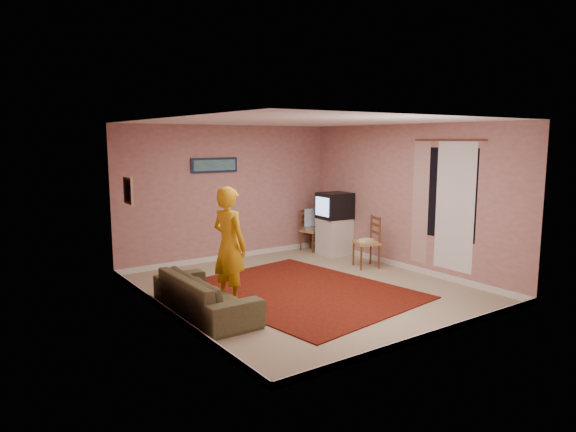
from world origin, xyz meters
TOP-DOWN VIEW (x-y plane):
  - ground at (0.00, 0.00)m, footprint 5.00×5.00m
  - wall_back at (0.00, 2.50)m, footprint 4.50×0.02m
  - wall_front at (0.00, -2.50)m, footprint 4.50×0.02m
  - wall_left at (-2.25, 0.00)m, footprint 0.02×5.00m
  - wall_right at (2.25, 0.00)m, footprint 0.02×5.00m
  - ceiling at (0.00, 0.00)m, footprint 4.50×5.00m
  - baseboard_back at (0.00, 2.49)m, footprint 4.50×0.02m
  - baseboard_front at (0.00, -2.49)m, footprint 4.50×0.02m
  - baseboard_left at (-2.24, 0.00)m, footprint 0.02×5.00m
  - baseboard_right at (2.24, 0.00)m, footprint 0.02×5.00m
  - window at (2.24, -0.90)m, footprint 0.01×1.10m
  - curtain_sheer at (2.23, -1.05)m, footprint 0.01×0.75m
  - curtain_floral at (2.21, -0.35)m, footprint 0.01×0.35m
  - curtain_rod at (2.20, -0.90)m, footprint 0.02×1.40m
  - picture_back at (-0.30, 2.47)m, footprint 0.95×0.04m
  - picture_left at (-2.22, 1.60)m, footprint 0.04×0.38m
  - area_rug at (-0.16, -0.07)m, footprint 3.08×3.64m
  - tv_cabinet at (1.95, 1.63)m, footprint 0.58×0.53m
  - crt_tv at (1.94, 1.63)m, footprint 0.65×0.59m
  - chair_a at (1.81, 2.20)m, footprint 0.49×0.47m
  - dvd_player at (1.81, 2.20)m, footprint 0.45×0.38m
  - blue_throw at (1.81, 2.20)m, footprint 0.35×0.04m
  - chair_b at (1.75, 0.48)m, footprint 0.53×0.54m
  - game_console at (1.75, 0.48)m, footprint 0.24×0.18m
  - sofa at (-1.80, -0.17)m, footprint 0.76×1.89m
  - person at (-1.30, 0.06)m, footprint 0.54×0.69m

SIDE VIEW (x-z plane):
  - ground at x=0.00m, z-range 0.00..0.00m
  - area_rug at x=-0.16m, z-range 0.00..0.02m
  - baseboard_back at x=0.00m, z-range 0.00..0.10m
  - baseboard_front at x=0.00m, z-range 0.00..0.10m
  - baseboard_left at x=-2.24m, z-range 0.00..0.10m
  - baseboard_right at x=2.24m, z-range 0.00..0.10m
  - sofa at x=-1.80m, z-range 0.00..0.55m
  - tv_cabinet at x=1.95m, z-range 0.00..0.74m
  - dvd_player at x=1.81m, z-range 0.45..0.51m
  - game_console at x=1.75m, z-range 0.48..0.53m
  - chair_a at x=1.81m, z-range 0.30..0.77m
  - chair_b at x=1.75m, z-range 0.32..0.84m
  - blue_throw at x=1.81m, z-range 0.52..0.89m
  - person at x=-1.30m, z-range 0.00..1.69m
  - crt_tv at x=1.94m, z-range 0.74..1.27m
  - curtain_sheer at x=2.23m, z-range 0.20..2.30m
  - curtain_floral at x=2.21m, z-range 0.20..2.30m
  - wall_back at x=0.00m, z-range 0.00..2.60m
  - wall_front at x=0.00m, z-range 0.00..2.60m
  - wall_left at x=-2.25m, z-range 0.00..2.60m
  - wall_right at x=2.25m, z-range 0.00..2.60m
  - window at x=2.24m, z-range 0.70..2.20m
  - picture_left at x=-2.22m, z-range 1.34..1.76m
  - picture_back at x=-0.30m, z-range 1.71..1.99m
  - curtain_rod at x=2.20m, z-range 2.31..2.33m
  - ceiling at x=0.00m, z-range 2.59..2.61m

